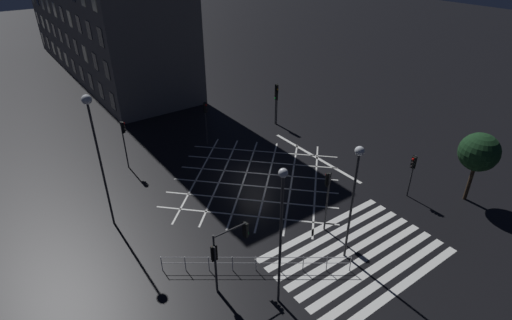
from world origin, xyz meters
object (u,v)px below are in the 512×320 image
object	(u,v)px
traffic_light_sw_cross	(214,259)
street_lamp_far	(355,181)
traffic_light_median_north	(206,115)
traffic_light_ne_cross	(276,96)
traffic_light_nw_main	(124,135)
traffic_light_se_main	(412,168)
street_lamp_east	(94,133)
street_tree_near	(479,152)
street_lamp_west	(281,221)
traffic_light_ne_main	(276,100)
traffic_light_sw_main	(233,242)
traffic_light_median_south	(327,190)

from	to	relation	value
traffic_light_sw_cross	street_lamp_far	distance (m)	8.64
traffic_light_median_north	street_lamp_far	world-z (taller)	street_lamp_far
traffic_light_ne_cross	traffic_light_median_north	xyz separation A→B (m)	(-7.87, 0.24, -0.11)
traffic_light_nw_main	traffic_light_se_main	size ratio (longest dim) A/B	1.22
traffic_light_ne_cross	traffic_light_median_north	distance (m)	7.87
street_lamp_east	traffic_light_nw_main	bearing A→B (deg)	61.74
street_lamp_east	street_tree_near	size ratio (longest dim) A/B	1.73
traffic_light_median_north	street_lamp_far	size ratio (longest dim) A/B	0.55
traffic_light_se_main	street_lamp_far	world-z (taller)	street_lamp_far
traffic_light_nw_main	street_lamp_west	size ratio (longest dim) A/B	0.50
traffic_light_ne_main	traffic_light_sw_main	world-z (taller)	traffic_light_sw_main
traffic_light_median_south	street_lamp_west	size ratio (longest dim) A/B	0.53
street_lamp_west	street_lamp_far	bearing A→B (deg)	3.38
traffic_light_nw_main	street_lamp_east	distance (m)	8.46
traffic_light_sw_main	street_lamp_west	world-z (taller)	street_lamp_west
traffic_light_nw_main	traffic_light_se_main	xyz separation A→B (m)	(15.24, -16.26, -0.53)
traffic_light_se_main	street_lamp_far	size ratio (longest dim) A/B	0.45
traffic_light_nw_main	traffic_light_ne_main	bearing A→B (deg)	-1.49
street_lamp_west	street_tree_near	xyz separation A→B (m)	(17.08, -0.73, -1.48)
street_lamp_west	traffic_light_nw_main	bearing A→B (deg)	94.29
traffic_light_se_main	traffic_light_sw_main	bearing A→B (deg)	-2.16
traffic_light_median_north	street_tree_near	xyz separation A→B (m)	(11.00, -18.85, 0.98)
traffic_light_sw_main	street_tree_near	size ratio (longest dim) A/B	0.73
traffic_light_nw_main	traffic_light_median_south	world-z (taller)	traffic_light_median_south
traffic_light_nw_main	traffic_light_median_south	bearing A→B (deg)	-63.75
traffic_light_median_north	traffic_light_ne_main	size ratio (longest dim) A/B	1.13
traffic_light_nw_main	street_lamp_east	size ratio (longest dim) A/B	0.45
traffic_light_ne_cross	traffic_light_ne_main	size ratio (longest dim) A/B	1.18
street_lamp_west	street_lamp_far	world-z (taller)	street_lamp_west
traffic_light_sw_cross	traffic_light_sw_main	bearing A→B (deg)	-86.56
traffic_light_sw_main	street_lamp_far	bearing A→B (deg)	-19.03
traffic_light_median_north	street_lamp_far	bearing A→B (deg)	-2.10
street_lamp_west	traffic_light_sw_cross	bearing A→B (deg)	132.89
traffic_light_median_south	street_lamp_far	distance (m)	3.60
traffic_light_sw_cross	traffic_light_median_south	size ratio (longest dim) A/B	0.75
traffic_light_se_main	street_lamp_east	size ratio (longest dim) A/B	0.37
traffic_light_median_south	street_lamp_west	distance (m)	7.24
traffic_light_se_main	street_lamp_east	distance (m)	21.57
traffic_light_sw_main	traffic_light_median_south	bearing A→B (deg)	2.80
traffic_light_ne_main	traffic_light_median_north	bearing A→B (deg)	-1.71
traffic_light_median_north	traffic_light_sw_cross	world-z (taller)	traffic_light_median_north
traffic_light_nw_main	street_tree_near	bearing A→B (deg)	-45.86
traffic_light_sw_cross	street_tree_near	size ratio (longest dim) A/B	0.61
traffic_light_ne_main	traffic_light_median_south	distance (m)	16.85
traffic_light_median_north	street_lamp_west	distance (m)	19.27
street_lamp_east	street_lamp_west	xyz separation A→B (m)	(4.94, -11.65, -1.42)
traffic_light_ne_main	traffic_light_nw_main	bearing A→B (deg)	-1.49
traffic_light_median_north	traffic_light_ne_main	bearing A→B (deg)	88.29
traffic_light_ne_cross	traffic_light_sw_main	world-z (taller)	traffic_light_ne_cross
street_lamp_west	street_lamp_far	distance (m)	5.44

